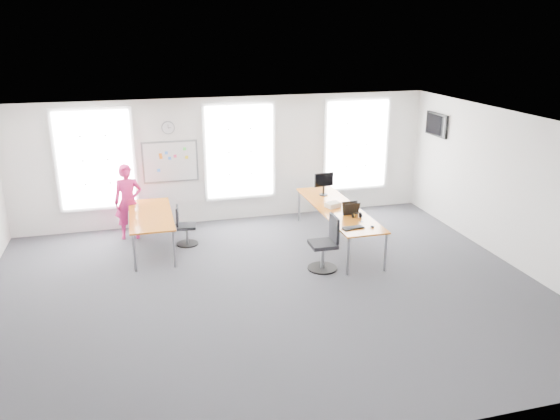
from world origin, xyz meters
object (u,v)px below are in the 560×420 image
object	(u,v)px
chair_left	(184,228)
keyboard	(353,228)
chair_right	(326,246)
headphones	(357,215)
desk_left	(151,217)
person	(128,202)
monitor	(324,182)
desk_right	(338,210)

from	to	relation	value
chair_left	keyboard	xyz separation A→B (m)	(3.09, -2.03, 0.44)
chair_right	headphones	bearing A→B (deg)	123.09
desk_left	person	size ratio (longest dim) A/B	1.30
desk_left	monitor	size ratio (longest dim) A/B	4.10
desk_right	monitor	distance (m)	1.04
chair_left	desk_right	bearing A→B (deg)	-96.47
desk_right	desk_left	distance (m)	4.00
desk_right	chair_left	size ratio (longest dim) A/B	3.78
chair_right	monitor	world-z (taller)	monitor
keyboard	desk_left	bearing A→B (deg)	140.79
person	monitor	xyz separation A→B (m)	(4.40, -0.54, 0.29)
person	headphones	distance (m)	5.04
headphones	person	bearing A→B (deg)	138.79
chair_right	person	size ratio (longest dim) A/B	0.64
keyboard	headphones	distance (m)	0.64
headphones	chair_right	bearing A→B (deg)	-163.60
desk_right	person	distance (m)	4.64
person	desk_left	bearing A→B (deg)	-59.75
desk_right	chair_right	world-z (taller)	chair_right
chair_left	headphones	xyz separation A→B (m)	(3.40, -1.47, 0.48)
chair_left	person	bearing A→B (deg)	63.96
desk_left	monitor	world-z (taller)	monitor
chair_right	keyboard	distance (m)	0.64
desk_left	chair_left	world-z (taller)	chair_left
chair_left	person	distance (m)	1.42
chair_right	headphones	xyz separation A→B (m)	(0.84, 0.52, 0.39)
chair_right	desk_left	bearing A→B (deg)	-118.79
chair_left	headphones	world-z (taller)	headphones
chair_left	desk_left	bearing A→B (deg)	105.43
chair_left	person	world-z (taller)	person
chair_left	monitor	world-z (taller)	monitor
chair_right	chair_left	size ratio (longest dim) A/B	1.23
chair_right	headphones	distance (m)	1.06
chair_left	chair_right	bearing A→B (deg)	-121.04
desk_left	keyboard	xyz separation A→B (m)	(3.78, -1.93, 0.09)
desk_left	person	world-z (taller)	person
headphones	keyboard	bearing A→B (deg)	-133.69
chair_right	monitor	distance (m)	2.39
desk_right	chair_left	world-z (taller)	chair_left
desk_right	chair_left	xyz separation A→B (m)	(-3.26, 0.77, -0.37)
desk_left	headphones	size ratio (longest dim) A/B	11.22
person	monitor	distance (m)	4.44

